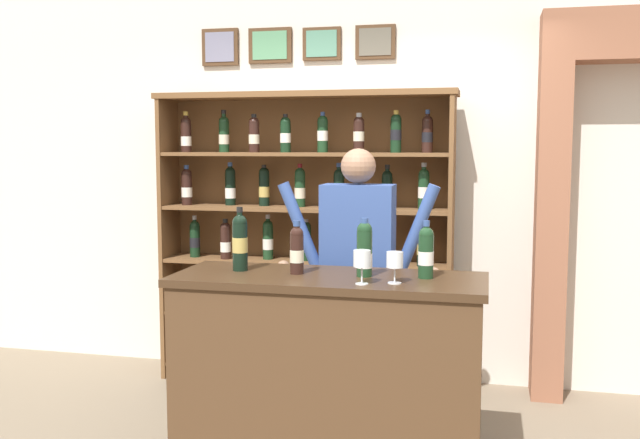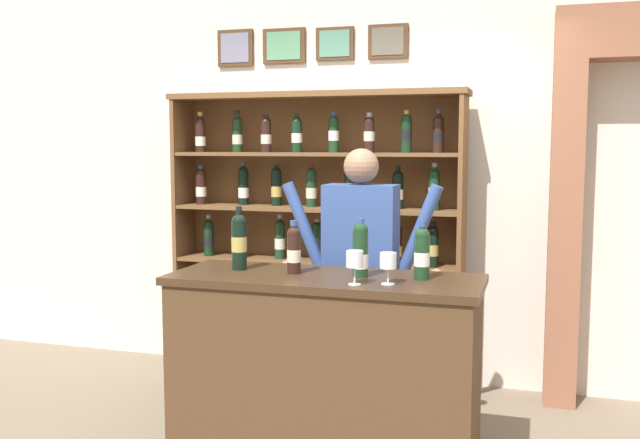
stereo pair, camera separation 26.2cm
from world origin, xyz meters
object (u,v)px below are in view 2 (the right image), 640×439
(tasting_counter, at_px, (325,376))
(tasting_bottle_super_tuscan, at_px, (422,253))
(wine_shelf, at_px, (316,230))
(wine_glass_right, at_px, (355,261))
(tasting_bottle_chianti, at_px, (239,240))
(tasting_bottle_bianco, at_px, (360,250))
(shopkeeper, at_px, (361,261))
(wine_glass_center, at_px, (388,262))
(tasting_bottle_prosecco, at_px, (294,249))

(tasting_counter, height_order, tasting_bottle_super_tuscan, tasting_bottle_super_tuscan)
(wine_shelf, xyz_separation_m, wine_glass_right, (0.68, -1.57, 0.06))
(tasting_bottle_chianti, relative_size, wine_glass_right, 2.05)
(wine_shelf, xyz_separation_m, tasting_bottle_bianco, (0.66, -1.37, 0.08))
(tasting_bottle_super_tuscan, xyz_separation_m, wine_glass_right, (-0.28, -0.23, -0.02))
(shopkeeper, height_order, wine_glass_center, shopkeeper)
(tasting_bottle_bianco, bearing_deg, tasting_counter, -172.54)
(wine_shelf, xyz_separation_m, tasting_bottle_prosecco, (0.31, -1.37, 0.07))
(tasting_bottle_super_tuscan, height_order, wine_glass_right, tasting_bottle_super_tuscan)
(wine_glass_right, relative_size, wine_glass_center, 1.07)
(wine_shelf, relative_size, tasting_counter, 1.34)
(tasting_counter, bearing_deg, wine_shelf, 109.13)
(tasting_counter, bearing_deg, wine_glass_center, -19.26)
(tasting_bottle_prosecco, bearing_deg, shopkeeper, 67.13)
(tasting_bottle_chianti, bearing_deg, tasting_bottle_super_tuscan, 0.41)
(shopkeeper, xyz_separation_m, wine_glass_center, (0.30, -0.67, 0.11))
(tasting_bottle_prosecco, relative_size, wine_glass_right, 1.67)
(tasting_counter, distance_m, tasting_bottle_super_tuscan, 0.82)
(shopkeeper, relative_size, tasting_bottle_prosecco, 6.13)
(tasting_bottle_bianco, bearing_deg, tasting_bottle_prosecco, -178.97)
(shopkeeper, bearing_deg, tasting_bottle_super_tuscan, -48.87)
(wine_shelf, bearing_deg, wine_glass_right, -66.43)
(tasting_counter, relative_size, wine_glass_right, 9.64)
(wine_glass_right, bearing_deg, wine_shelf, 113.57)
(tasting_bottle_prosecco, xyz_separation_m, wine_glass_right, (0.37, -0.20, -0.01))
(tasting_counter, xyz_separation_m, tasting_bottle_bianco, (0.18, 0.02, 0.66))
(wine_glass_center, bearing_deg, tasting_bottle_prosecco, 164.97)
(tasting_counter, height_order, shopkeeper, shopkeeper)
(wine_glass_center, bearing_deg, shopkeeper, 114.22)
(tasting_bottle_chianti, xyz_separation_m, wine_glass_right, (0.69, -0.22, -0.04))
(tasting_bottle_prosecco, distance_m, wine_glass_right, 0.42)
(tasting_counter, relative_size, tasting_bottle_prosecco, 5.76)
(wine_shelf, distance_m, wine_glass_right, 1.71)
(tasting_bottle_prosecco, relative_size, wine_glass_center, 1.80)
(shopkeeper, bearing_deg, tasting_bottle_chianti, -136.97)
(tasting_bottle_chianti, height_order, tasting_bottle_super_tuscan, tasting_bottle_chianti)
(wine_shelf, xyz_separation_m, tasting_bottle_super_tuscan, (0.97, -1.34, 0.07))
(tasting_counter, xyz_separation_m, tasting_bottle_super_tuscan, (0.48, 0.05, 0.66))
(shopkeeper, distance_m, tasting_bottle_bianco, 0.56)
(wine_shelf, height_order, tasting_bottle_super_tuscan, wine_shelf)
(wine_shelf, relative_size, tasting_bottle_chianti, 6.28)
(tasting_bottle_prosecco, bearing_deg, tasting_bottle_bianco, 1.03)
(tasting_counter, distance_m, tasting_bottle_chianti, 0.84)
(tasting_bottle_prosecco, bearing_deg, tasting_bottle_chianti, 175.58)
(tasting_counter, distance_m, shopkeeper, 0.75)
(tasting_counter, relative_size, tasting_bottle_chianti, 4.70)
(tasting_bottle_prosecco, height_order, tasting_bottle_super_tuscan, tasting_bottle_super_tuscan)
(tasting_bottle_bianco, xyz_separation_m, wine_glass_right, (0.02, -0.20, -0.02))
(tasting_bottle_prosecco, xyz_separation_m, wine_glass_center, (0.52, -0.14, -0.02))
(tasting_bottle_prosecco, xyz_separation_m, tasting_bottle_super_tuscan, (0.66, 0.03, 0.01))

